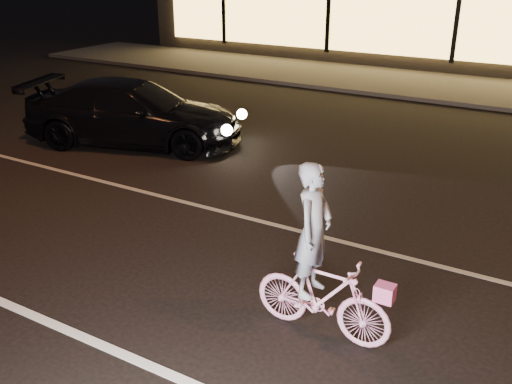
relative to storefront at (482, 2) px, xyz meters
The scene contains 7 objects.
ground 19.09m from the storefront, 90.00° to the right, with size 90.00×90.00×0.00m, color black.
lane_stripe_near 20.58m from the storefront, 90.00° to the right, with size 60.00×0.12×0.01m, color silver.
lane_stripe_far 17.10m from the storefront, 90.00° to the right, with size 60.00×0.10×0.01m, color gray.
sidewalk 6.32m from the storefront, 90.00° to the right, with size 30.00×4.00×0.12m, color #383533.
storefront is the anchor object (origin of this frame).
cyclist 19.25m from the storefront, 84.11° to the right, with size 1.56×0.54×1.96m.
sedan 15.57m from the storefront, 106.12° to the right, with size 5.05×3.24×1.36m.
Camera 1 is at (4.01, -4.96, 3.86)m, focal length 40.00 mm.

